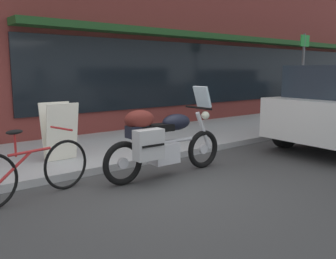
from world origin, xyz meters
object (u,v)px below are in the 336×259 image
Objects in this scene: touring_motorcycle at (161,139)px; sandwich_board_sign at (60,131)px; parked_bicycle at (31,171)px; parking_sign_pole at (303,71)px.

touring_motorcycle is 1.89m from sandwich_board_sign.
parked_bicycle is at bearing -126.00° from sandwich_board_sign.
sandwich_board_sign is 7.38m from parking_sign_pole.
parking_sign_pole is (6.38, 1.44, 1.03)m from touring_motorcycle.
touring_motorcycle is at bearing -167.27° from parking_sign_pole.
sandwich_board_sign reaches higher than parked_bicycle.
parking_sign_pole is (7.31, -0.20, 1.02)m from sandwich_board_sign.
parking_sign_pole is (8.29, 1.14, 1.25)m from parked_bicycle.
parking_sign_pole is at bearing -1.58° from sandwich_board_sign.
sandwich_board_sign is 0.39× the size of parking_sign_pole.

